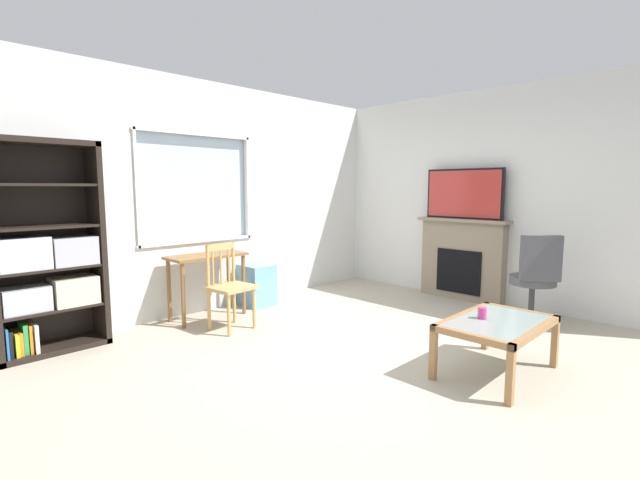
# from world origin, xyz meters

# --- Properties ---
(ground) EXTENTS (6.12, 5.52, 0.02)m
(ground) POSITION_xyz_m (0.00, 0.00, -0.01)
(ground) COLOR #B2A893
(wall_back_with_window) EXTENTS (5.12, 0.15, 2.74)m
(wall_back_with_window) POSITION_xyz_m (0.04, 2.26, 1.35)
(wall_back_with_window) COLOR silver
(wall_back_with_window) RESTS_ON ground
(wall_right) EXTENTS (0.12, 4.72, 2.74)m
(wall_right) POSITION_xyz_m (2.62, 0.00, 1.37)
(wall_right) COLOR silver
(wall_right) RESTS_ON ground
(bookshelf) EXTENTS (0.90, 0.38, 1.91)m
(bookshelf) POSITION_xyz_m (-1.95, 2.02, 0.84)
(bookshelf) COLOR black
(bookshelf) RESTS_ON ground
(desk_under_window) EXTENTS (0.88, 0.41, 0.74)m
(desk_under_window) POSITION_xyz_m (-0.40, 1.91, 0.60)
(desk_under_window) COLOR brown
(desk_under_window) RESTS_ON ground
(wooden_chair) EXTENTS (0.46, 0.44, 0.90)m
(wooden_chair) POSITION_xyz_m (-0.45, 1.40, 0.46)
(wooden_chair) COLOR tan
(wooden_chair) RESTS_ON ground
(plastic_drawer_unit) EXTENTS (0.35, 0.40, 0.52)m
(plastic_drawer_unit) POSITION_xyz_m (0.34, 1.96, 0.26)
(plastic_drawer_unit) COLOR #72ADDB
(plastic_drawer_unit) RESTS_ON ground
(fireplace) EXTENTS (0.26, 1.22, 1.08)m
(fireplace) POSITION_xyz_m (2.46, 0.26, 0.54)
(fireplace) COLOR gray
(fireplace) RESTS_ON ground
(tv) EXTENTS (0.06, 1.05, 0.65)m
(tv) POSITION_xyz_m (2.45, 0.26, 1.41)
(tv) COLOR black
(tv) RESTS_ON fireplace
(office_chair) EXTENTS (0.62, 0.57, 1.00)m
(office_chair) POSITION_xyz_m (1.94, -0.85, 0.55)
(office_chair) COLOR #4C4C51
(office_chair) RESTS_ON ground
(coffee_table) EXTENTS (0.98, 0.64, 0.44)m
(coffee_table) POSITION_xyz_m (0.42, -1.09, 0.38)
(coffee_table) COLOR #8C9E99
(coffee_table) RESTS_ON ground
(sippy_cup) EXTENTS (0.07, 0.07, 0.09)m
(sippy_cup) POSITION_xyz_m (0.38, -0.98, 0.48)
(sippy_cup) COLOR #DB3D84
(sippy_cup) RESTS_ON coffee_table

